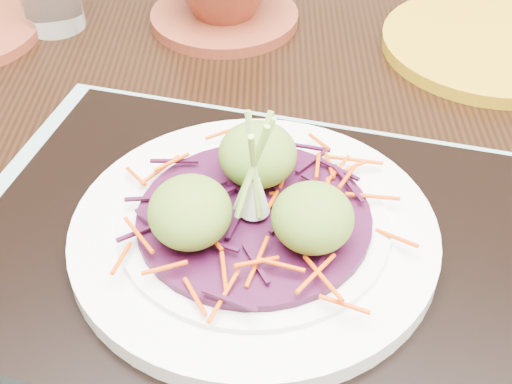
# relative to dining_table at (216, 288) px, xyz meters

# --- Properties ---
(dining_table) EXTENTS (1.32, 0.92, 0.80)m
(dining_table) POSITION_rel_dining_table_xyz_m (0.00, 0.00, 0.00)
(dining_table) COLOR black
(dining_table) RESTS_ON ground
(placemat) EXTENTS (0.52, 0.44, 0.00)m
(placemat) POSITION_rel_dining_table_xyz_m (0.04, -0.06, 0.11)
(placemat) COLOR #85AC99
(placemat) RESTS_ON dining_table
(serving_tray) EXTENTS (0.45, 0.37, 0.02)m
(serving_tray) POSITION_rel_dining_table_xyz_m (0.04, -0.06, 0.12)
(serving_tray) COLOR black
(serving_tray) RESTS_ON placemat
(white_plate) EXTENTS (0.26, 0.26, 0.02)m
(white_plate) POSITION_rel_dining_table_xyz_m (0.04, -0.06, 0.14)
(white_plate) COLOR white
(white_plate) RESTS_ON serving_tray
(cabbage_bed) EXTENTS (0.16, 0.16, 0.01)m
(cabbage_bed) POSITION_rel_dining_table_xyz_m (0.04, -0.06, 0.15)
(cabbage_bed) COLOR #390B28
(cabbage_bed) RESTS_ON white_plate
(carrot_julienne) EXTENTS (0.20, 0.20, 0.01)m
(carrot_julienne) POSITION_rel_dining_table_xyz_m (0.04, -0.06, 0.16)
(carrot_julienne) COLOR #D34103
(carrot_julienne) RESTS_ON cabbage_bed
(guacamole_scoops) EXTENTS (0.14, 0.12, 0.04)m
(guacamole_scoops) POSITION_rel_dining_table_xyz_m (0.04, -0.06, 0.17)
(guacamole_scoops) COLOR olive
(guacamole_scoops) RESTS_ON cabbage_bed
(scallion_garnish) EXTENTS (0.06, 0.06, 0.09)m
(scallion_garnish) POSITION_rel_dining_table_xyz_m (0.04, -0.06, 0.19)
(scallion_garnish) COLOR #8BBB4A
(scallion_garnish) RESTS_ON cabbage_bed
(yellow_plate) EXTENTS (0.30, 0.30, 0.01)m
(yellow_plate) POSITION_rel_dining_table_xyz_m (0.26, 0.26, 0.11)
(yellow_plate) COLOR #B08513
(yellow_plate) RESTS_ON dining_table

